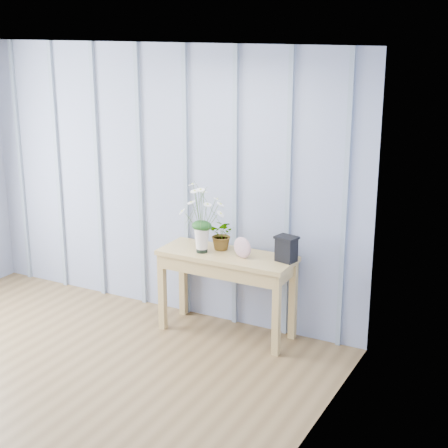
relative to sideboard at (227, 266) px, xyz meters
The scene contains 6 objects.
room_shell 1.90m from the sideboard, 126.27° to the right, with size 4.00×4.50×2.50m.
sideboard is the anchor object (origin of this frame).
daisy_vase 0.55m from the sideboard, 162.97° to the right, with size 0.44×0.33×0.62m.
spider_plant 0.28m from the sideboard, 135.56° to the left, with size 0.25×0.22×0.28m, color #123D15.
felt_disc_vessel 0.27m from the sideboard, 11.86° to the right, with size 0.18×0.05×0.18m, color #914C6B.
carved_box 0.58m from the sideboard, ahead, with size 0.20×0.18×0.22m.
Camera 1 is at (3.38, -2.97, 2.69)m, focal length 55.00 mm.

